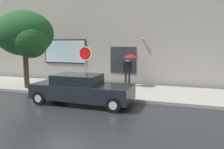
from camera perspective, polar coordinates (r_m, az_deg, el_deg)
ground_plane at (r=11.15m, az=-12.51°, el=-6.92°), size 60.00×60.00×0.00m
sidewalk at (r=13.71m, az=-6.04°, el=-3.62°), size 20.00×4.00×0.15m
building_facade at (r=15.75m, az=-2.46°, el=10.41°), size 20.00×0.67×7.00m
parked_car at (r=10.52m, az=-7.93°, el=-3.80°), size 4.74×1.82×1.40m
fire_hydrant at (r=13.44m, az=-13.63°, el=-2.14°), size 0.30×0.44×0.75m
pedestrian_with_umbrella at (r=13.82m, az=4.63°, el=3.51°), size 0.97×0.96×2.05m
street_tree at (r=13.99m, az=-21.42°, el=9.47°), size 3.53×3.00×4.59m
stop_sign at (r=11.94m, az=-6.90°, el=3.67°), size 0.76×0.10×2.54m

